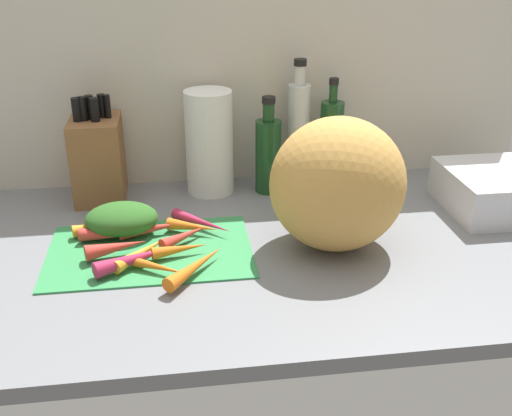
% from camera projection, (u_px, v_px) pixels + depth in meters
% --- Properties ---
extents(ground_plane, '(1.70, 0.80, 0.03)m').
position_uv_depth(ground_plane, '(218.00, 251.00, 1.29)').
color(ground_plane, slate).
extents(wall_back, '(1.70, 0.03, 0.60)m').
position_uv_depth(wall_back, '(202.00, 65.00, 1.50)').
color(wall_back, beige).
rests_on(wall_back, ground_plane).
extents(cutting_board, '(0.42, 0.27, 0.01)m').
position_uv_depth(cutting_board, '(150.00, 250.00, 1.25)').
color(cutting_board, '#338C4C').
rests_on(cutting_board, ground_plane).
extents(carrot_0, '(0.11, 0.05, 0.03)m').
position_uv_depth(carrot_0, '(104.00, 235.00, 1.27)').
color(carrot_0, red).
rests_on(carrot_0, cutting_board).
extents(carrot_1, '(0.17, 0.11, 0.03)m').
position_uv_depth(carrot_1, '(137.00, 258.00, 1.18)').
color(carrot_1, '#B2264C').
rests_on(carrot_1, cutting_board).
extents(carrot_2, '(0.12, 0.09, 0.02)m').
position_uv_depth(carrot_2, '(158.00, 267.00, 1.16)').
color(carrot_2, orange).
rests_on(carrot_2, cutting_board).
extents(carrot_3, '(0.12, 0.07, 0.03)m').
position_uv_depth(carrot_3, '(193.00, 227.00, 1.31)').
color(carrot_3, orange).
rests_on(carrot_3, cutting_board).
extents(carrot_4, '(0.13, 0.07, 0.03)m').
position_uv_depth(carrot_4, '(116.00, 247.00, 1.22)').
color(carrot_4, red).
rests_on(carrot_4, cutting_board).
extents(carrot_5, '(0.12, 0.05, 0.03)m').
position_uv_depth(carrot_5, '(180.00, 249.00, 1.22)').
color(carrot_5, orange).
rests_on(carrot_5, cutting_board).
extents(carrot_6, '(0.11, 0.03, 0.02)m').
position_uv_depth(carrot_6, '(145.00, 230.00, 1.31)').
color(carrot_6, orange).
rests_on(carrot_6, cutting_board).
extents(carrot_7, '(0.12, 0.13, 0.03)m').
position_uv_depth(carrot_7, '(141.00, 253.00, 1.21)').
color(carrot_7, orange).
rests_on(carrot_7, cutting_board).
extents(carrot_8, '(0.11, 0.10, 0.03)m').
position_uv_depth(carrot_8, '(185.00, 235.00, 1.28)').
color(carrot_8, red).
rests_on(carrot_8, cutting_board).
extents(carrot_9, '(0.13, 0.15, 0.03)m').
position_uv_depth(carrot_9, '(196.00, 266.00, 1.16)').
color(carrot_9, orange).
rests_on(carrot_9, cutting_board).
extents(carrot_10, '(0.15, 0.06, 0.03)m').
position_uv_depth(carrot_10, '(155.00, 228.00, 1.30)').
color(carrot_10, red).
rests_on(carrot_10, cutting_board).
extents(carrot_11, '(0.14, 0.06, 0.03)m').
position_uv_depth(carrot_11, '(106.00, 226.00, 1.32)').
color(carrot_11, orange).
rests_on(carrot_11, cutting_board).
extents(carrot_12, '(0.13, 0.13, 0.03)m').
position_uv_depth(carrot_12, '(202.00, 222.00, 1.33)').
color(carrot_12, '#B2264C').
rests_on(carrot_12, cutting_board).
extents(carrot_greens_pile, '(0.16, 0.12, 0.07)m').
position_uv_depth(carrot_greens_pile, '(121.00, 219.00, 1.30)').
color(carrot_greens_pile, '#2D6023').
rests_on(carrot_greens_pile, cutting_board).
extents(winter_squash, '(0.28, 0.25, 0.28)m').
position_uv_depth(winter_squash, '(337.00, 185.00, 1.22)').
color(winter_squash, gold).
rests_on(winter_squash, ground_plane).
extents(knife_block, '(0.12, 0.15, 0.26)m').
position_uv_depth(knife_block, '(98.00, 158.00, 1.46)').
color(knife_block, brown).
rests_on(knife_block, ground_plane).
extents(paper_towel_roll, '(0.12, 0.12, 0.26)m').
position_uv_depth(paper_towel_roll, '(209.00, 142.00, 1.49)').
color(paper_towel_roll, white).
rests_on(paper_towel_roll, ground_plane).
extents(bottle_0, '(0.06, 0.06, 0.24)m').
position_uv_depth(bottle_0, '(268.00, 154.00, 1.51)').
color(bottle_0, '#19421E').
rests_on(bottle_0, ground_plane).
extents(bottle_1, '(0.06, 0.06, 0.32)m').
position_uv_depth(bottle_1, '(298.00, 132.00, 1.53)').
color(bottle_1, silver).
rests_on(bottle_1, ground_plane).
extents(bottle_2, '(0.06, 0.06, 0.28)m').
position_uv_depth(bottle_2, '(331.00, 142.00, 1.55)').
color(bottle_2, '#19421E').
rests_on(bottle_2, ground_plane).
extents(dish_rack, '(0.22, 0.24, 0.10)m').
position_uv_depth(dish_rack, '(495.00, 190.00, 1.43)').
color(dish_rack, silver).
rests_on(dish_rack, ground_plane).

